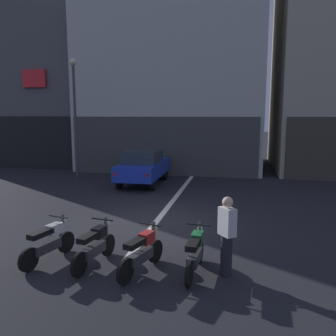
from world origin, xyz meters
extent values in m
plane|color=#232328|center=(0.00, 0.00, 0.00)|extent=(120.00, 120.00, 0.00)
cube|color=silver|center=(0.00, 6.00, 0.00)|extent=(0.20, 18.00, 0.01)
cube|color=#56565B|center=(-10.70, 12.61, 5.28)|extent=(9.53, 7.10, 10.55)
cube|color=black|center=(-10.70, 9.01, 1.60)|extent=(9.15, 0.10, 3.20)
cube|color=red|center=(-9.60, 8.94, 5.43)|extent=(1.49, 0.16, 1.02)
cube|color=silver|center=(-1.67, 12.61, 6.60)|extent=(10.71, 8.60, 13.20)
cube|color=#454543|center=(-1.67, 8.26, 1.60)|extent=(10.29, 0.10, 3.20)
cylinder|color=black|center=(-2.78, 7.00, 0.32)|extent=(0.19, 0.64, 0.64)
cylinder|color=black|center=(-1.23, 7.01, 0.32)|extent=(0.19, 0.64, 0.64)
cylinder|color=black|center=(-2.76, 4.40, 0.32)|extent=(0.19, 0.64, 0.64)
cylinder|color=black|center=(-1.21, 4.41, 0.32)|extent=(0.19, 0.64, 0.64)
cube|color=#1E38BF|center=(-1.99, 5.70, 0.75)|extent=(1.79, 4.11, 0.66)
cube|color=#2D3842|center=(-1.99, 5.55, 1.36)|extent=(1.56, 1.98, 0.56)
cube|color=red|center=(-2.68, 3.68, 0.80)|extent=(0.14, 0.06, 0.12)
cube|color=red|center=(-1.27, 3.69, 0.80)|extent=(0.14, 0.06, 0.12)
cylinder|color=#47474C|center=(-5.99, 6.80, 2.89)|extent=(0.14, 0.14, 5.77)
sphere|color=beige|center=(-5.99, 6.80, 5.95)|extent=(0.36, 0.36, 0.36)
cylinder|color=black|center=(-1.56, -2.74, 0.26)|extent=(0.19, 0.52, 0.52)
cylinder|color=black|center=(-1.84, -3.86, 0.26)|extent=(0.19, 0.52, 0.52)
cube|color=#38383D|center=(-1.71, -3.35, 0.37)|extent=(0.37, 0.76, 0.22)
cube|color=black|center=(-1.75, -3.50, 0.72)|extent=(0.36, 0.64, 0.12)
cube|color=silver|center=(-1.65, -3.10, 0.70)|extent=(0.30, 0.40, 0.24)
cylinder|color=#4C4C51|center=(-1.60, -2.89, 0.63)|extent=(0.12, 0.25, 0.70)
cylinder|color=black|center=(-1.62, -2.97, 0.95)|extent=(0.54, 0.17, 0.04)
sphere|color=silver|center=(-1.57, -2.77, 0.80)|extent=(0.12, 0.12, 0.12)
cylinder|color=black|center=(-0.50, -2.72, 0.26)|extent=(0.15, 0.52, 0.52)
cylinder|color=black|center=(-0.68, -3.86, 0.26)|extent=(0.15, 0.52, 0.52)
cube|color=#38383D|center=(-0.60, -3.34, 0.37)|extent=(0.32, 0.76, 0.22)
cube|color=black|center=(-0.62, -3.49, 0.72)|extent=(0.31, 0.63, 0.12)
cube|color=black|center=(-0.56, -3.08, 0.70)|extent=(0.28, 0.39, 0.24)
cylinder|color=#4C4C51|center=(-0.52, -2.87, 0.63)|extent=(0.11, 0.25, 0.70)
cylinder|color=black|center=(-0.53, -2.95, 0.95)|extent=(0.55, 0.12, 0.04)
sphere|color=silver|center=(-0.50, -2.74, 0.80)|extent=(0.12, 0.12, 0.12)
cylinder|color=black|center=(0.69, -2.86, 0.26)|extent=(0.22, 0.52, 0.52)
cylinder|color=black|center=(0.35, -3.96, 0.26)|extent=(0.22, 0.52, 0.52)
cube|color=#38383D|center=(0.50, -3.46, 0.37)|extent=(0.41, 0.76, 0.22)
cube|color=black|center=(0.46, -3.61, 0.72)|extent=(0.39, 0.64, 0.12)
cube|color=red|center=(0.58, -3.21, 0.70)|extent=(0.32, 0.41, 0.24)
cylinder|color=#4C4C51|center=(0.64, -3.00, 0.63)|extent=(0.14, 0.25, 0.70)
cylinder|color=black|center=(0.62, -3.08, 0.95)|extent=(0.54, 0.20, 0.04)
sphere|color=silver|center=(0.68, -2.88, 0.80)|extent=(0.12, 0.12, 0.12)
cylinder|color=black|center=(1.67, -2.66, 0.26)|extent=(0.11, 0.52, 0.52)
cylinder|color=black|center=(1.59, -3.81, 0.26)|extent=(0.11, 0.52, 0.52)
cube|color=#38383D|center=(1.63, -3.28, 0.37)|extent=(0.25, 0.75, 0.22)
cube|color=black|center=(1.61, -3.44, 0.72)|extent=(0.26, 0.61, 0.12)
cube|color=#1E7238|center=(1.64, -3.03, 0.70)|extent=(0.24, 0.37, 0.24)
cylinder|color=#4C4C51|center=(1.66, -2.81, 0.63)|extent=(0.09, 0.24, 0.70)
cylinder|color=black|center=(1.65, -2.89, 0.95)|extent=(0.55, 0.07, 0.04)
sphere|color=silver|center=(1.67, -2.68, 0.80)|extent=(0.12, 0.12, 0.12)
cylinder|color=#23232D|center=(2.27, -3.17, 0.43)|extent=(0.24, 0.24, 0.86)
cube|color=silver|center=(2.27, -3.17, 1.15)|extent=(0.40, 0.42, 0.58)
sphere|color=beige|center=(2.27, -3.17, 1.56)|extent=(0.22, 0.22, 0.22)
camera|label=1|loc=(2.46, -10.03, 3.30)|focal=36.90mm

